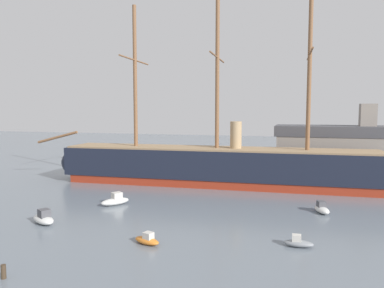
# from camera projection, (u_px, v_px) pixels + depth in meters

# --- Properties ---
(tall_ship) EXTENTS (74.62, 16.31, 35.88)m
(tall_ship) POSITION_uv_depth(u_px,v_px,m) (217.00, 165.00, 73.67)
(tall_ship) COLOR maroon
(tall_ship) RESTS_ON ground
(motorboat_near_centre) EXTENTS (3.54, 2.39, 1.37)m
(motorboat_near_centre) POSITION_uv_depth(u_px,v_px,m) (147.00, 240.00, 41.18)
(motorboat_near_centre) COLOR orange
(motorboat_near_centre) RESTS_ON ground
(motorboat_mid_left) EXTENTS (4.97, 4.00, 1.94)m
(motorboat_mid_left) POSITION_uv_depth(u_px,v_px,m) (44.00, 218.00, 48.67)
(motorboat_mid_left) COLOR silver
(motorboat_mid_left) RESTS_ON ground
(motorboat_mid_right) EXTENTS (3.16, 1.34, 1.32)m
(motorboat_mid_right) POSITION_uv_depth(u_px,v_px,m) (298.00, 243.00, 40.36)
(motorboat_mid_right) COLOR gray
(motorboat_mid_right) RESTS_ON ground
(motorboat_alongside_bow) EXTENTS (4.27, 4.88, 1.94)m
(motorboat_alongside_bow) POSITION_uv_depth(u_px,v_px,m) (115.00, 201.00, 58.28)
(motorboat_alongside_bow) COLOR silver
(motorboat_alongside_bow) RESTS_ON ground
(motorboat_alongside_stern) EXTENTS (2.77, 4.24, 1.65)m
(motorboat_alongside_stern) POSITION_uv_depth(u_px,v_px,m) (322.00, 209.00, 53.87)
(motorboat_alongside_stern) COLOR silver
(motorboat_alongside_stern) RESTS_ON ground
(sailboat_far_right) EXTENTS (3.73, 2.49, 4.70)m
(sailboat_far_right) POSITION_uv_depth(u_px,v_px,m) (376.00, 193.00, 64.82)
(sailboat_far_right) COLOR gold
(sailboat_far_right) RESTS_ON ground
(sailboat_distant_centre) EXTENTS (4.30, 3.67, 5.71)m
(sailboat_distant_centre) POSITION_uv_depth(u_px,v_px,m) (242.00, 177.00, 80.52)
(sailboat_distant_centre) COLOR orange
(sailboat_distant_centre) RESTS_ON ground
(mooring_piling_nearest) EXTENTS (0.44, 0.44, 1.26)m
(mooring_piling_nearest) POSITION_uv_depth(u_px,v_px,m) (3.00, 272.00, 32.70)
(mooring_piling_nearest) COLOR #423323
(mooring_piling_nearest) RESTS_ON ground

